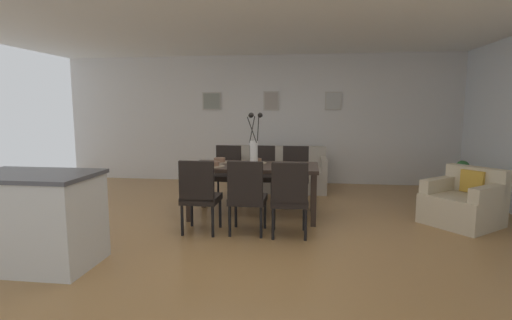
% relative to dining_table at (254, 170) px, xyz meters
% --- Properties ---
extents(ground_plane, '(9.00, 9.00, 0.00)m').
position_rel_dining_table_xyz_m(ground_plane, '(0.12, -0.60, -0.66)').
color(ground_plane, '#A87A47').
extents(back_wall_panel, '(9.00, 0.10, 2.60)m').
position_rel_dining_table_xyz_m(back_wall_panel, '(0.12, 2.65, 0.64)').
color(back_wall_panel, silver).
rests_on(back_wall_panel, ground).
extents(ceiling_panel, '(9.00, 7.20, 0.08)m').
position_rel_dining_table_xyz_m(ceiling_panel, '(0.12, -0.20, 1.98)').
color(ceiling_panel, white).
extents(dining_table, '(1.80, 0.89, 0.74)m').
position_rel_dining_table_xyz_m(dining_table, '(0.00, 0.00, 0.00)').
color(dining_table, '#33261E').
rests_on(dining_table, ground).
extents(dining_chair_near_left, '(0.44, 0.44, 0.92)m').
position_rel_dining_table_xyz_m(dining_chair_near_left, '(-0.55, -0.86, -0.15)').
color(dining_chair_near_left, black).
rests_on(dining_chair_near_left, ground).
extents(dining_chair_near_right, '(0.47, 0.47, 0.92)m').
position_rel_dining_table_xyz_m(dining_chair_near_right, '(-0.56, 0.82, -0.15)').
color(dining_chair_near_right, black).
rests_on(dining_chair_near_right, ground).
extents(dining_chair_far_left, '(0.44, 0.44, 0.92)m').
position_rel_dining_table_xyz_m(dining_chair_far_left, '(0.03, -0.82, -0.15)').
color(dining_chair_far_left, black).
rests_on(dining_chair_far_left, ground).
extents(dining_chair_far_right, '(0.44, 0.44, 0.92)m').
position_rel_dining_table_xyz_m(dining_chair_far_right, '(0.01, 0.86, -0.15)').
color(dining_chair_far_right, black).
rests_on(dining_chair_far_right, ground).
extents(dining_chair_mid_left, '(0.46, 0.46, 0.92)m').
position_rel_dining_table_xyz_m(dining_chair_mid_left, '(0.54, -0.85, -0.15)').
color(dining_chair_mid_left, black).
rests_on(dining_chair_mid_left, ground).
extents(dining_chair_mid_right, '(0.44, 0.44, 0.92)m').
position_rel_dining_table_xyz_m(dining_chair_mid_right, '(0.56, 0.87, -0.15)').
color(dining_chair_mid_right, black).
rests_on(dining_chair_mid_right, ground).
extents(centerpiece_vase, '(0.21, 0.23, 0.73)m').
position_rel_dining_table_xyz_m(centerpiece_vase, '(0.00, 0.00, 0.36)').
color(centerpiece_vase, white).
rests_on(centerpiece_vase, dining_table).
extents(placemat_near_left, '(0.32, 0.32, 0.01)m').
position_rel_dining_table_xyz_m(placemat_near_left, '(-0.54, -0.20, 0.08)').
color(placemat_near_left, '#7F705B').
rests_on(placemat_near_left, dining_table).
extents(bowl_near_left, '(0.17, 0.17, 0.07)m').
position_rel_dining_table_xyz_m(bowl_near_left, '(-0.54, -0.20, 0.12)').
color(bowl_near_left, brown).
rests_on(bowl_near_left, dining_table).
extents(placemat_near_right, '(0.32, 0.32, 0.01)m').
position_rel_dining_table_xyz_m(placemat_near_right, '(-0.54, 0.20, 0.08)').
color(placemat_near_right, '#7F705B').
rests_on(placemat_near_right, dining_table).
extents(bowl_near_right, '(0.17, 0.17, 0.07)m').
position_rel_dining_table_xyz_m(bowl_near_right, '(-0.54, 0.20, 0.12)').
color(bowl_near_right, brown).
rests_on(bowl_near_right, dining_table).
extents(placemat_far_left, '(0.32, 0.32, 0.01)m').
position_rel_dining_table_xyz_m(placemat_far_left, '(-0.00, -0.20, 0.08)').
color(placemat_far_left, '#7F705B').
rests_on(placemat_far_left, dining_table).
extents(bowl_far_left, '(0.17, 0.17, 0.07)m').
position_rel_dining_table_xyz_m(bowl_far_left, '(-0.00, -0.20, 0.12)').
color(bowl_far_left, brown).
rests_on(bowl_far_left, dining_table).
extents(placemat_far_right, '(0.32, 0.32, 0.01)m').
position_rel_dining_table_xyz_m(placemat_far_right, '(-0.00, 0.20, 0.08)').
color(placemat_far_right, '#7F705B').
rests_on(placemat_far_right, dining_table).
extents(bowl_far_right, '(0.17, 0.17, 0.07)m').
position_rel_dining_table_xyz_m(bowl_far_right, '(-0.00, 0.20, 0.12)').
color(bowl_far_right, brown).
rests_on(bowl_far_right, dining_table).
extents(sofa, '(1.77, 0.84, 0.80)m').
position_rel_dining_table_xyz_m(sofa, '(0.22, 1.87, -0.38)').
color(sofa, '#B2A899').
rests_on(sofa, ground).
extents(armchair, '(1.13, 1.13, 0.75)m').
position_rel_dining_table_xyz_m(armchair, '(2.82, -0.02, -0.38)').
color(armchair, beige).
rests_on(armchair, ground).
extents(kitchen_island, '(1.20, 0.75, 0.92)m').
position_rel_dining_table_xyz_m(kitchen_island, '(-1.88, -2.02, -0.20)').
color(kitchen_island, silver).
rests_on(kitchen_island, ground).
extents(framed_picture_left, '(0.39, 0.03, 0.37)m').
position_rel_dining_table_xyz_m(framed_picture_left, '(-1.24, 2.58, 1.02)').
color(framed_picture_left, '#B2ADA3').
extents(framed_picture_center, '(0.32, 0.03, 0.39)m').
position_rel_dining_table_xyz_m(framed_picture_center, '(-0.00, 2.58, 1.02)').
color(framed_picture_center, '#B2ADA3').
extents(framed_picture_right, '(0.33, 0.03, 0.36)m').
position_rel_dining_table_xyz_m(framed_picture_right, '(1.24, 2.58, 1.02)').
color(framed_picture_right, '#B2ADA3').
extents(potted_plant, '(0.36, 0.36, 0.67)m').
position_rel_dining_table_xyz_m(potted_plant, '(3.28, 1.44, -0.29)').
color(potted_plant, silver).
rests_on(potted_plant, ground).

